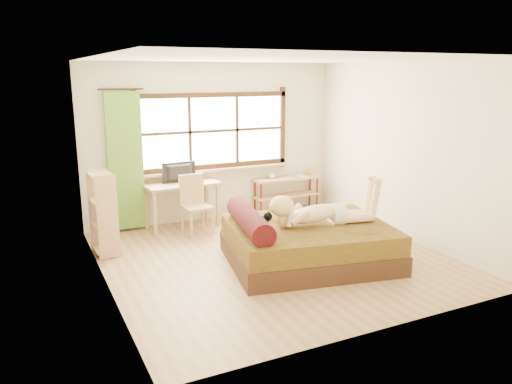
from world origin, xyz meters
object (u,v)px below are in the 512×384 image
kitten (258,220)px  pipe_shelf (287,186)px  desk (182,189)px  bookshelf (103,213)px  chair (194,201)px  woman (321,201)px  bed (305,242)px

kitten → pipe_shelf: bearing=64.1°
desk → bookshelf: (-1.38, -0.74, -0.05)m
kitten → chair: chair is taller
kitten → bookshelf: bearing=150.9°
chair → pipe_shelf: bearing=8.8°
pipe_shelf → desk: bearing=-176.4°
desk → chair: chair is taller
pipe_shelf → woman: bearing=-109.0°
bed → chair: bearing=126.5°
woman → desk: (-1.21, 2.34, -0.20)m
desk → bed: bearing=-71.1°
chair → bookshelf: size_ratio=0.80×
bed → kitten: bed is taller
bed → kitten: bearing=-176.7°
woman → bookshelf: 3.06m
desk → bookshelf: size_ratio=1.06×
bookshelf → woman: bearing=-36.1°
pipe_shelf → chair: bearing=-165.9°
kitten → chair: 1.85m
chair → bookshelf: bookshelf is taller
woman → desk: 2.64m
chair → desk: bearing=99.3°
pipe_shelf → bookshelf: bearing=-165.8°
bed → woman: (0.20, -0.06, 0.56)m
bed → desk: size_ratio=1.94×
bed → desk: (-1.01, 2.28, 0.36)m
kitten → chair: bearing=108.7°
bed → chair: chair is taller
bed → desk: 2.52m
kitten → pipe_shelf: 2.89m
woman → pipe_shelf: size_ratio=1.16×
bed → pipe_shelf: bearing=77.1°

